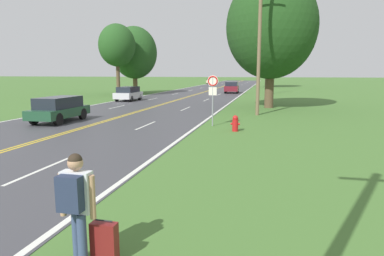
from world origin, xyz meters
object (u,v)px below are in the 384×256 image
at_px(car_champagne_sedan_receding, 212,81).
at_px(hitchhiker_person, 76,199).
at_px(tree_mid_treeline, 271,27).
at_px(tree_right_cluster, 117,45).
at_px(car_dark_green_hatchback_approaching, 59,108).
at_px(car_silver_hatchback_mid_near, 128,93).
at_px(car_maroon_hatchback_mid_far, 232,87).
at_px(suitcase, 104,242).
at_px(fire_hydrant, 235,123).
at_px(traffic_sign, 213,88).
at_px(tree_left_verge, 134,53).
at_px(tree_behind_sign, 270,51).

bearing_deg(car_champagne_sedan_receding, hitchhiker_person, -168.87).
distance_m(tree_mid_treeline, tree_right_cluster, 20.59).
distance_m(car_dark_green_hatchback_approaching, car_champagne_sedan_receding, 67.42).
height_order(car_silver_hatchback_mid_near, car_maroon_hatchback_mid_far, car_maroon_hatchback_mid_far).
relative_size(hitchhiker_person, car_silver_hatchback_mid_near, 0.49).
bearing_deg(car_maroon_hatchback_mid_far, car_champagne_sedan_receding, -168.24).
bearing_deg(tree_right_cluster, car_dark_green_hatchback_approaching, -74.00).
relative_size(suitcase, tree_mid_treeline, 0.06).
height_order(fire_hydrant, traffic_sign, traffic_sign).
bearing_deg(car_maroon_hatchback_mid_far, suitcase, 1.58).
bearing_deg(traffic_sign, tree_right_cluster, 126.47).
distance_m(car_silver_hatchback_mid_near, car_champagne_sedan_receding, 52.32).
xyz_separation_m(tree_left_verge, tree_behind_sign, (17.69, 24.71, 1.39)).
bearing_deg(car_dark_green_hatchback_approaching, suitcase, -144.10).
bearing_deg(tree_mid_treeline, tree_left_verge, 140.21).
height_order(hitchhiker_person, car_silver_hatchback_mid_near, hitchhiker_person).
distance_m(tree_behind_sign, car_maroon_hatchback_mid_far, 21.86).
bearing_deg(tree_right_cluster, car_maroon_hatchback_mid_far, 36.48).
height_order(suitcase, car_champagne_sedan_receding, car_champagne_sedan_receding).
relative_size(traffic_sign, car_maroon_hatchback_mid_far, 0.72).
xyz_separation_m(traffic_sign, car_champagne_sedan_receding, (-11.65, 66.82, -1.31)).
bearing_deg(tree_left_verge, car_dark_green_hatchback_approaching, -77.21).
height_order(tree_mid_treeline, tree_right_cluster, tree_mid_treeline).
xyz_separation_m(tree_mid_treeline, car_maroon_hatchback_mid_far, (-5.29, 19.29, -5.67)).
height_order(tree_right_cluster, car_maroon_hatchback_mid_far, tree_right_cluster).
relative_size(tree_left_verge, tree_right_cluster, 1.04).
relative_size(traffic_sign, tree_left_verge, 0.31).
distance_m(traffic_sign, car_maroon_hatchback_mid_far, 30.09).
bearing_deg(tree_right_cluster, tree_behind_sign, 59.23).
xyz_separation_m(hitchhiker_person, car_dark_green_hatchback_approaching, (-9.45, 13.51, -0.27)).
height_order(fire_hydrant, car_dark_green_hatchback_approaching, car_dark_green_hatchback_approaching).
distance_m(tree_behind_sign, car_silver_hatchback_mid_near, 38.95).
height_order(traffic_sign, tree_behind_sign, tree_behind_sign).
relative_size(traffic_sign, tree_mid_treeline, 0.26).
height_order(tree_right_cluster, car_silver_hatchback_mid_near, tree_right_cluster).
xyz_separation_m(tree_right_cluster, car_dark_green_hatchback_approaching, (6.04, -21.06, -5.27)).
distance_m(traffic_sign, car_dark_green_hatchback_approaching, 9.23).
relative_size(tree_mid_treeline, tree_right_cluster, 1.24).
bearing_deg(car_dark_green_hatchback_approaching, hitchhiker_person, -145.43).
relative_size(hitchhiker_person, car_maroon_hatchback_mid_far, 0.46).
bearing_deg(tree_mid_treeline, suitcase, -95.24).
relative_size(traffic_sign, car_silver_hatchback_mid_near, 0.78).
bearing_deg(traffic_sign, suitcase, -87.26).
height_order(hitchhiker_person, car_maroon_hatchback_mid_far, hitchhiker_person).
relative_size(suitcase, tree_left_verge, 0.08).
height_order(suitcase, tree_mid_treeline, tree_mid_treeline).
bearing_deg(tree_right_cluster, suitcase, -65.28).
relative_size(fire_hydrant, traffic_sign, 0.29).
distance_m(suitcase, car_maroon_hatchback_mid_far, 43.95).
distance_m(tree_mid_treeline, car_dark_green_hatchback_approaching, 17.43).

